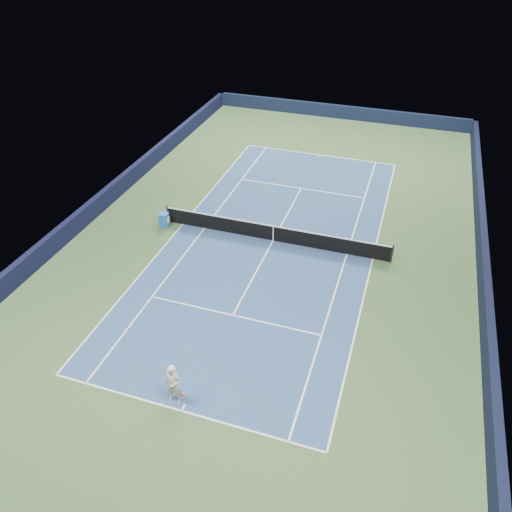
% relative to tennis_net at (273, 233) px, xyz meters
% --- Properties ---
extents(ground, '(40.00, 40.00, 0.00)m').
position_rel_tennis_net_xyz_m(ground, '(0.00, 0.00, -0.50)').
color(ground, '#344F2B').
rests_on(ground, ground).
extents(wall_far, '(22.00, 0.35, 1.10)m').
position_rel_tennis_net_xyz_m(wall_far, '(0.00, 19.82, 0.05)').
color(wall_far, '#111933').
rests_on(wall_far, ground).
extents(wall_right, '(0.35, 40.00, 1.10)m').
position_rel_tennis_net_xyz_m(wall_right, '(10.82, 0.00, 0.05)').
color(wall_right, black).
rests_on(wall_right, ground).
extents(wall_left, '(0.35, 40.00, 1.10)m').
position_rel_tennis_net_xyz_m(wall_left, '(-10.82, 0.00, 0.05)').
color(wall_left, black).
rests_on(wall_left, ground).
extents(court_surface, '(10.97, 23.77, 0.01)m').
position_rel_tennis_net_xyz_m(court_surface, '(0.00, 0.00, -0.50)').
color(court_surface, navy).
rests_on(court_surface, ground).
extents(baseline_far, '(10.97, 0.08, 0.00)m').
position_rel_tennis_net_xyz_m(baseline_far, '(0.00, 11.88, -0.50)').
color(baseline_far, white).
rests_on(baseline_far, ground).
extents(baseline_near, '(10.97, 0.08, 0.00)m').
position_rel_tennis_net_xyz_m(baseline_near, '(0.00, -11.88, -0.50)').
color(baseline_near, white).
rests_on(baseline_near, ground).
extents(sideline_doubles_right, '(0.08, 23.77, 0.00)m').
position_rel_tennis_net_xyz_m(sideline_doubles_right, '(5.49, 0.00, -0.50)').
color(sideline_doubles_right, white).
rests_on(sideline_doubles_right, ground).
extents(sideline_doubles_left, '(0.08, 23.77, 0.00)m').
position_rel_tennis_net_xyz_m(sideline_doubles_left, '(-5.49, 0.00, -0.50)').
color(sideline_doubles_left, white).
rests_on(sideline_doubles_left, ground).
extents(sideline_singles_right, '(0.08, 23.77, 0.00)m').
position_rel_tennis_net_xyz_m(sideline_singles_right, '(4.12, 0.00, -0.50)').
color(sideline_singles_right, white).
rests_on(sideline_singles_right, ground).
extents(sideline_singles_left, '(0.08, 23.77, 0.00)m').
position_rel_tennis_net_xyz_m(sideline_singles_left, '(-4.12, 0.00, -0.50)').
color(sideline_singles_left, white).
rests_on(sideline_singles_left, ground).
extents(service_line_far, '(8.23, 0.08, 0.00)m').
position_rel_tennis_net_xyz_m(service_line_far, '(0.00, 6.40, -0.50)').
color(service_line_far, white).
rests_on(service_line_far, ground).
extents(service_line_near, '(8.23, 0.08, 0.00)m').
position_rel_tennis_net_xyz_m(service_line_near, '(0.00, -6.40, -0.50)').
color(service_line_near, white).
rests_on(service_line_near, ground).
extents(center_service_line, '(0.08, 12.80, 0.00)m').
position_rel_tennis_net_xyz_m(center_service_line, '(0.00, 0.00, -0.50)').
color(center_service_line, white).
rests_on(center_service_line, ground).
extents(center_mark_far, '(0.08, 0.30, 0.00)m').
position_rel_tennis_net_xyz_m(center_mark_far, '(0.00, 11.73, -0.50)').
color(center_mark_far, white).
rests_on(center_mark_far, ground).
extents(center_mark_near, '(0.08, 0.30, 0.00)m').
position_rel_tennis_net_xyz_m(center_mark_near, '(0.00, -11.73, -0.50)').
color(center_mark_near, white).
rests_on(center_mark_near, ground).
extents(tennis_net, '(12.90, 0.10, 1.07)m').
position_rel_tennis_net_xyz_m(tennis_net, '(0.00, 0.00, 0.00)').
color(tennis_net, black).
rests_on(tennis_net, ground).
extents(sponsor_cube, '(0.61, 0.52, 0.83)m').
position_rel_tennis_net_xyz_m(sponsor_cube, '(-6.40, -0.52, -0.09)').
color(sponsor_cube, blue).
rests_on(sponsor_cube, ground).
extents(tennis_player, '(0.81, 1.25, 1.79)m').
position_rel_tennis_net_xyz_m(tennis_player, '(-0.42, -11.50, 0.39)').
color(tennis_player, silver).
rests_on(tennis_player, ground).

